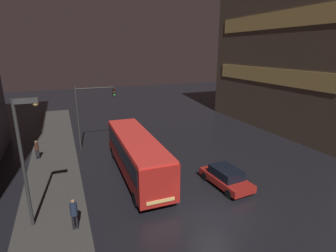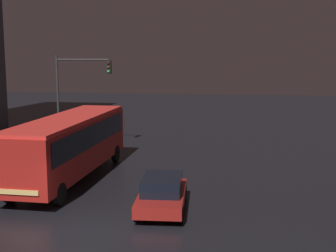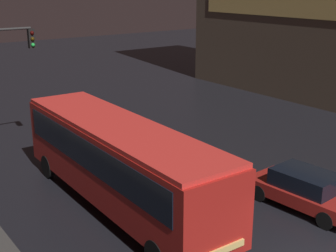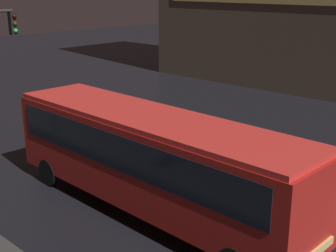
% 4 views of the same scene
% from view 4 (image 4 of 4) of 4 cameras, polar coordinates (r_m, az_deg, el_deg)
% --- Properties ---
extents(bus_near, '(2.83, 11.38, 3.27)m').
position_cam_4_polar(bus_near, '(14.69, -2.04, -3.39)').
color(bus_near, '#AD1E19').
rests_on(bus_near, ground).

